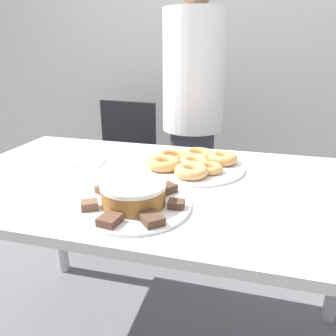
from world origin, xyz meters
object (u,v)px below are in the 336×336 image
(person_standing, at_px, (193,120))
(plate_cake, at_px, (134,205))
(plate_donuts, at_px, (194,167))
(frosted_cake, at_px, (133,193))
(office_chair_left, at_px, (120,174))
(napkin, at_px, (85,162))

(person_standing, distance_m, plate_cake, 0.98)
(plate_donuts, bearing_deg, person_standing, 101.46)
(person_standing, height_order, frosted_cake, person_standing)
(plate_cake, xyz_separation_m, plate_donuts, (0.11, 0.36, 0.00))
(office_chair_left, distance_m, frosted_cake, 1.29)
(person_standing, relative_size, plate_donuts, 4.10)
(plate_donuts, bearing_deg, napkin, -172.30)
(person_standing, xyz_separation_m, plate_donuts, (0.12, -0.61, -0.05))
(plate_cake, distance_m, frosted_cake, 0.04)
(frosted_cake, bearing_deg, napkin, 136.38)
(person_standing, xyz_separation_m, napkin, (-0.30, -0.67, -0.05))
(plate_cake, height_order, frosted_cake, frosted_cake)
(office_chair_left, bearing_deg, person_standing, -9.32)
(person_standing, relative_size, plate_cake, 4.74)
(office_chair_left, xyz_separation_m, napkin, (0.20, -0.79, 0.37))
(plate_donuts, distance_m, frosted_cake, 0.38)
(person_standing, bearing_deg, office_chair_left, 166.15)
(office_chair_left, relative_size, plate_donuts, 2.27)
(person_standing, distance_m, frosted_cake, 0.98)
(plate_donuts, height_order, napkin, plate_donuts)
(person_standing, xyz_separation_m, frosted_cake, (0.02, -0.98, -0.01))
(plate_cake, height_order, napkin, plate_cake)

